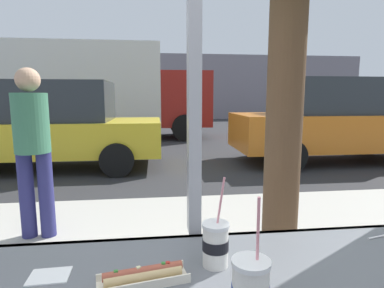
{
  "coord_description": "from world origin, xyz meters",
  "views": [
    {
      "loc": [
        -0.15,
        -1.13,
        1.49
      ],
      "look_at": [
        0.35,
        3.07,
        0.85
      ],
      "focal_mm": 29.21,
      "sensor_mm": 36.0,
      "label": 1
    }
  ],
  "objects_px": {
    "parked_car_orange": "(335,121)",
    "pedestrian": "(33,143)",
    "soda_cup_right": "(215,244)",
    "hotdog_tray_near": "(143,276)",
    "parked_car_yellow": "(55,126)",
    "box_truck": "(103,89)"
  },
  "relations": [
    {
      "from": "parked_car_orange",
      "to": "pedestrian",
      "type": "bearing_deg",
      "value": -145.51
    },
    {
      "from": "soda_cup_right",
      "to": "parked_car_orange",
      "type": "bearing_deg",
      "value": 55.79
    },
    {
      "from": "soda_cup_right",
      "to": "pedestrian",
      "type": "xyz_separation_m",
      "value": [
        -1.34,
        2.14,
        0.04
      ]
    },
    {
      "from": "soda_cup_right",
      "to": "hotdog_tray_near",
      "type": "relative_size",
      "value": 1.08
    },
    {
      "from": "parked_car_yellow",
      "to": "pedestrian",
      "type": "bearing_deg",
      "value": -76.05
    },
    {
      "from": "soda_cup_right",
      "to": "pedestrian",
      "type": "distance_m",
      "value": 2.53
    },
    {
      "from": "parked_car_orange",
      "to": "hotdog_tray_near",
      "type": "bearing_deg",
      "value": -125.41
    },
    {
      "from": "soda_cup_right",
      "to": "hotdog_tray_near",
      "type": "xyz_separation_m",
      "value": [
        -0.23,
        -0.07,
        -0.05
      ]
    },
    {
      "from": "hotdog_tray_near",
      "to": "parked_car_orange",
      "type": "xyz_separation_m",
      "value": [
        4.14,
        5.82,
        -0.03
      ]
    },
    {
      "from": "soda_cup_right",
      "to": "parked_car_yellow",
      "type": "height_order",
      "value": "parked_car_yellow"
    },
    {
      "from": "box_truck",
      "to": "pedestrian",
      "type": "xyz_separation_m",
      "value": [
        0.64,
        -8.36,
        -0.68
      ]
    },
    {
      "from": "parked_car_yellow",
      "to": "parked_car_orange",
      "type": "xyz_separation_m",
      "value": [
        6.15,
        0.0,
        0.04
      ]
    },
    {
      "from": "parked_car_orange",
      "to": "pedestrian",
      "type": "height_order",
      "value": "parked_car_orange"
    },
    {
      "from": "box_truck",
      "to": "parked_car_yellow",
      "type": "bearing_deg",
      "value": -93.09
    },
    {
      "from": "box_truck",
      "to": "pedestrian",
      "type": "distance_m",
      "value": 8.41
    },
    {
      "from": "hotdog_tray_near",
      "to": "parked_car_yellow",
      "type": "bearing_deg",
      "value": 109.05
    },
    {
      "from": "parked_car_yellow",
      "to": "parked_car_orange",
      "type": "height_order",
      "value": "parked_car_orange"
    },
    {
      "from": "pedestrian",
      "to": "parked_car_yellow",
      "type": "bearing_deg",
      "value": 103.95
    },
    {
      "from": "soda_cup_right",
      "to": "hotdog_tray_near",
      "type": "bearing_deg",
      "value": -162.65
    },
    {
      "from": "pedestrian",
      "to": "soda_cup_right",
      "type": "bearing_deg",
      "value": -57.87
    },
    {
      "from": "soda_cup_right",
      "to": "parked_car_orange",
      "type": "xyz_separation_m",
      "value": [
        3.91,
        5.75,
        -0.08
      ]
    },
    {
      "from": "hotdog_tray_near",
      "to": "pedestrian",
      "type": "xyz_separation_m",
      "value": [
        -1.11,
        2.21,
        0.09
      ]
    }
  ]
}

